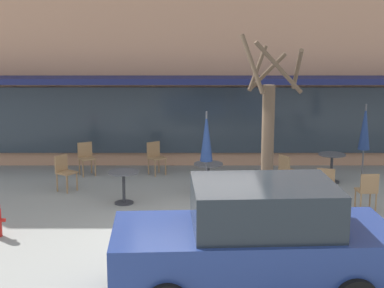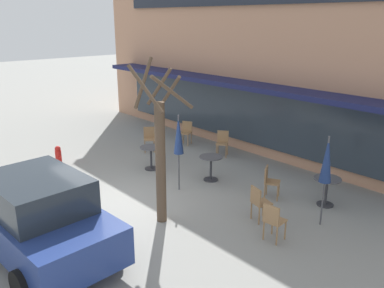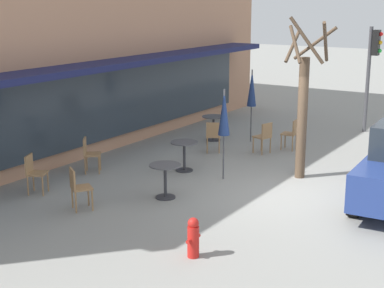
# 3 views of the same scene
# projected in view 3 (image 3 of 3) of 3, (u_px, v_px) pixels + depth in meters

# --- Properties ---
(ground_plane) EXTENTS (80.00, 80.00, 0.00)m
(ground_plane) POSITION_uv_depth(u_px,v_px,m) (291.00, 196.00, 13.06)
(ground_plane) COLOR gray
(cafe_table_near_wall) EXTENTS (0.70, 0.70, 0.76)m
(cafe_table_near_wall) POSITION_uv_depth(u_px,v_px,m) (165.00, 175.00, 12.80)
(cafe_table_near_wall) COLOR #333338
(cafe_table_near_wall) RESTS_ON ground
(cafe_table_streetside) EXTENTS (0.70, 0.70, 0.76)m
(cafe_table_streetside) POSITION_uv_depth(u_px,v_px,m) (214.00, 124.00, 18.03)
(cafe_table_streetside) COLOR #333338
(cafe_table_streetside) RESTS_ON ground
(cafe_table_by_tree) EXTENTS (0.70, 0.70, 0.76)m
(cafe_table_by_tree) POSITION_uv_depth(u_px,v_px,m) (184.00, 151.00, 14.82)
(cafe_table_by_tree) COLOR #333338
(cafe_table_by_tree) RESTS_ON ground
(patio_umbrella_green_folded) EXTENTS (0.28, 0.28, 2.20)m
(patio_umbrella_green_folded) POSITION_uv_depth(u_px,v_px,m) (252.00, 89.00, 17.63)
(patio_umbrella_green_folded) COLOR #4C4C51
(patio_umbrella_green_folded) RESTS_ON ground
(patio_umbrella_cream_folded) EXTENTS (0.28, 0.28, 2.20)m
(patio_umbrella_cream_folded) POSITION_uv_depth(u_px,v_px,m) (224.00, 113.00, 13.87)
(patio_umbrella_cream_folded) COLOR #4C4C51
(patio_umbrella_cream_folded) RESTS_ON ground
(cafe_chair_0) EXTENTS (0.56, 0.56, 0.89)m
(cafe_chair_0) POSITION_uv_depth(u_px,v_px,m) (89.00, 152.00, 14.68)
(cafe_chair_0) COLOR #9E754C
(cafe_chair_0) RESTS_ON ground
(cafe_chair_1) EXTENTS (0.54, 0.54, 0.89)m
(cafe_chair_1) POSITION_uv_depth(u_px,v_px,m) (34.00, 171.00, 13.10)
(cafe_chair_1) COLOR #9E754C
(cafe_chair_1) RESTS_ON ground
(cafe_chair_2) EXTENTS (0.55, 0.55, 0.89)m
(cafe_chair_2) POSITION_uv_depth(u_px,v_px,m) (213.00, 134.00, 16.59)
(cafe_chair_2) COLOR #9E754C
(cafe_chair_2) RESTS_ON ground
(cafe_chair_3) EXTENTS (0.56, 0.56, 0.89)m
(cafe_chair_3) POSITION_uv_depth(u_px,v_px,m) (78.00, 186.00, 12.06)
(cafe_chair_3) COLOR #9E754C
(cafe_chair_3) RESTS_ON ground
(cafe_chair_4) EXTENTS (0.43, 0.43, 0.89)m
(cafe_chair_4) POSITION_uv_depth(u_px,v_px,m) (292.00, 132.00, 16.88)
(cafe_chair_4) COLOR #9E754C
(cafe_chair_4) RESTS_ON ground
(cafe_chair_5) EXTENTS (0.50, 0.50, 0.89)m
(cafe_chair_5) POSITION_uv_depth(u_px,v_px,m) (264.00, 135.00, 16.48)
(cafe_chair_5) COLOR #9E754C
(cafe_chair_5) RESTS_ON ground
(street_tree) EXTENTS (1.15, 1.11, 3.88)m
(street_tree) POSITION_uv_depth(u_px,v_px,m) (303.00, 105.00, 13.98)
(street_tree) COLOR brown
(street_tree) RESTS_ON ground
(traffic_light_pole) EXTENTS (0.26, 0.44, 3.40)m
(traffic_light_pole) POSITION_uv_depth(u_px,v_px,m) (372.00, 62.00, 18.77)
(traffic_light_pole) COLOR #47474C
(traffic_light_pole) RESTS_ON ground
(fire_hydrant) EXTENTS (0.36, 0.20, 0.71)m
(fire_hydrant) POSITION_uv_depth(u_px,v_px,m) (193.00, 237.00, 9.89)
(fire_hydrant) COLOR red
(fire_hydrant) RESTS_ON ground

